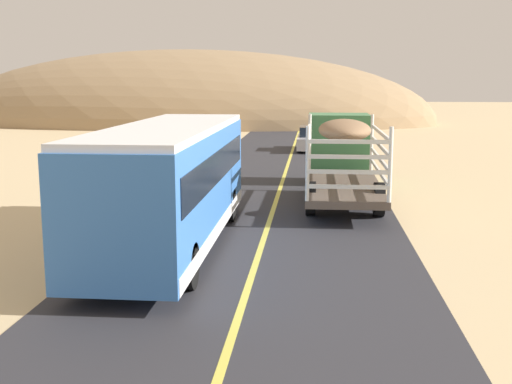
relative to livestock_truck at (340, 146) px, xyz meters
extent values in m
cube|color=#3F7F4C|center=(0.00, 2.16, 0.03)|extent=(2.50, 2.20, 2.20)
cube|color=#192333|center=(0.00, 2.16, 0.48)|extent=(2.53, 1.54, 0.70)
cube|color=brown|center=(0.00, -3.24, -1.07)|extent=(2.50, 6.40, 0.24)
cylinder|color=silver|center=(-1.19, -0.10, 0.15)|extent=(0.12, 0.12, 2.20)
cylinder|color=silver|center=(1.19, -0.10, 0.15)|extent=(0.12, 0.12, 2.20)
cylinder|color=silver|center=(-1.19, -6.38, 0.15)|extent=(0.12, 0.12, 2.20)
cylinder|color=silver|center=(1.19, -6.38, 0.15)|extent=(0.12, 0.12, 2.20)
cube|color=silver|center=(-1.21, -3.24, -0.51)|extent=(0.08, 6.30, 0.12)
cube|color=silver|center=(1.21, -3.24, -0.51)|extent=(0.08, 6.30, 0.12)
cube|color=silver|center=(0.00, -6.40, -0.51)|extent=(2.40, 0.08, 0.12)
cube|color=silver|center=(-1.21, -3.24, -0.07)|extent=(0.08, 6.30, 0.12)
cube|color=silver|center=(1.21, -3.24, -0.07)|extent=(0.08, 6.30, 0.12)
cube|color=silver|center=(0.00, -6.40, -0.07)|extent=(2.40, 0.08, 0.12)
cube|color=silver|center=(-1.21, -3.24, 0.37)|extent=(0.08, 6.30, 0.12)
cube|color=silver|center=(1.21, -3.24, 0.37)|extent=(0.08, 6.30, 0.12)
cube|color=silver|center=(0.00, -6.40, 0.37)|extent=(2.40, 0.08, 0.12)
cube|color=silver|center=(-1.21, -3.24, 0.81)|extent=(0.08, 6.30, 0.12)
cube|color=silver|center=(1.21, -3.24, 0.81)|extent=(0.08, 6.30, 0.12)
cube|color=silver|center=(0.00, -6.40, 0.81)|extent=(2.40, 0.08, 0.12)
ellipsoid|color=#8C6B4C|center=(0.00, -3.24, 0.90)|extent=(1.75, 3.84, 0.70)
cylinder|color=black|center=(-1.09, 2.16, -1.22)|extent=(0.32, 1.10, 1.10)
cylinder|color=black|center=(1.09, 2.16, -1.22)|extent=(0.32, 1.10, 1.10)
cylinder|color=black|center=(-1.09, -4.52, -1.22)|extent=(0.32, 1.10, 1.10)
cylinder|color=black|center=(1.09, -4.52, -1.22)|extent=(0.32, 1.10, 1.10)
cube|color=#3872C6|center=(-4.69, -8.90, -0.07)|extent=(2.50, 10.00, 2.70)
cube|color=white|center=(-4.69, -8.90, 1.36)|extent=(2.45, 9.80, 0.16)
cube|color=#192333|center=(-4.69, -8.90, 0.40)|extent=(2.54, 9.20, 0.80)
cube|color=silver|center=(-4.69, -8.90, -1.22)|extent=(2.53, 9.80, 0.36)
cylinder|color=black|center=(-5.79, -5.65, -1.27)|extent=(0.30, 1.00, 1.00)
cylinder|color=black|center=(-3.59, -5.65, -1.27)|extent=(0.30, 1.00, 1.00)
cylinder|color=black|center=(-5.79, -12.15, -1.27)|extent=(0.30, 1.00, 1.00)
cylinder|color=black|center=(-3.59, -12.15, -1.27)|extent=(0.30, 1.00, 1.00)
cube|color=silver|center=(-1.15, 14.39, -1.26)|extent=(1.80, 4.40, 0.70)
cube|color=#192333|center=(-1.15, 14.49, -0.61)|extent=(1.53, 2.20, 0.60)
cylinder|color=black|center=(-1.94, 15.71, -1.44)|extent=(0.22, 0.66, 0.66)
cylinder|color=black|center=(-0.36, 15.71, -1.44)|extent=(0.22, 0.66, 0.66)
cylinder|color=black|center=(-1.94, 13.07, -1.44)|extent=(0.22, 0.66, 0.66)
cylinder|color=black|center=(-0.36, 13.07, -1.44)|extent=(0.22, 0.66, 0.66)
ellipsoid|color=#997C5A|center=(-14.08, 38.19, -1.79)|extent=(49.72, 21.96, 14.37)
camera|label=1|loc=(-0.98, -24.83, 2.61)|focal=44.66mm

